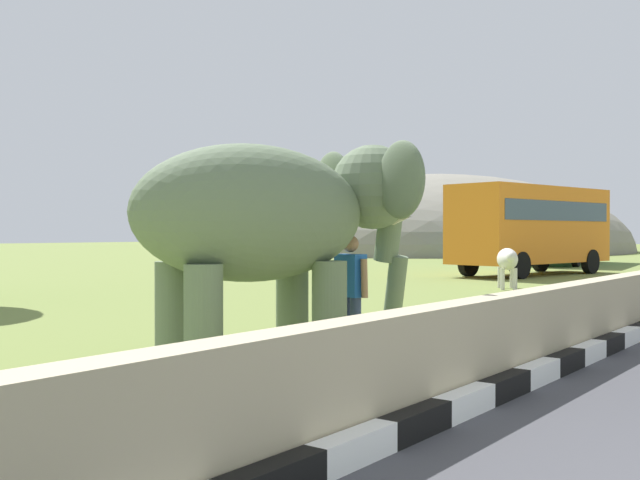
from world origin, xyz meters
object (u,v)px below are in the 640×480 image
elephant (278,217)px  person_handler (350,289)px  bus_teal (564,225)px  cow_near (508,260)px  bus_orange (531,223)px

elephant → person_handler: bearing=-14.9°
elephant → person_handler: 1.54m
person_handler → bus_teal: size_ratio=0.17×
elephant → cow_near: 14.25m
bus_teal → person_handler: bearing=-166.0°
bus_teal → cow_near: bus_teal is taller
cow_near → person_handler: bearing=-166.1°
elephant → bus_teal: 33.12m
bus_teal → cow_near: bearing=-165.9°
elephant → person_handler: (1.16, -0.31, -0.96)m
cow_near → bus_teal: bearing=14.1°
cow_near → elephant: bearing=-168.4°
bus_teal → cow_near: 18.96m
bus_orange → cow_near: size_ratio=4.54×
person_handler → bus_teal: bearing=14.0°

